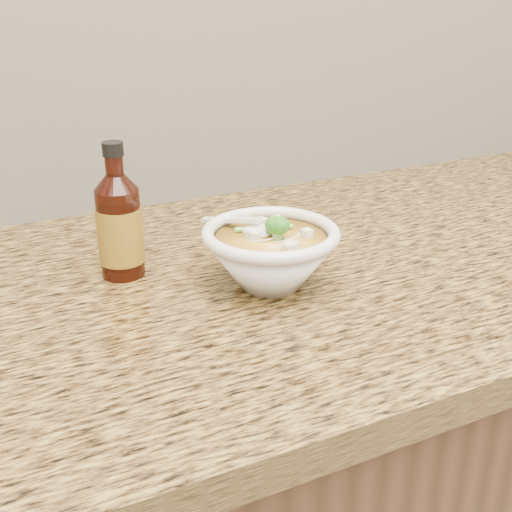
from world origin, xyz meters
name	(u,v)px	position (x,y,z in m)	size (l,w,h in m)	color
counter_slab	(287,273)	(0.00, 1.68, 0.88)	(4.00, 0.68, 0.04)	olive
soup_bowl	(271,256)	(-0.06, 1.62, 0.94)	(0.17, 0.18, 0.09)	white
hot_sauce_bottle	(120,227)	(-0.21, 1.73, 0.97)	(0.06, 0.06, 0.17)	#360F07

